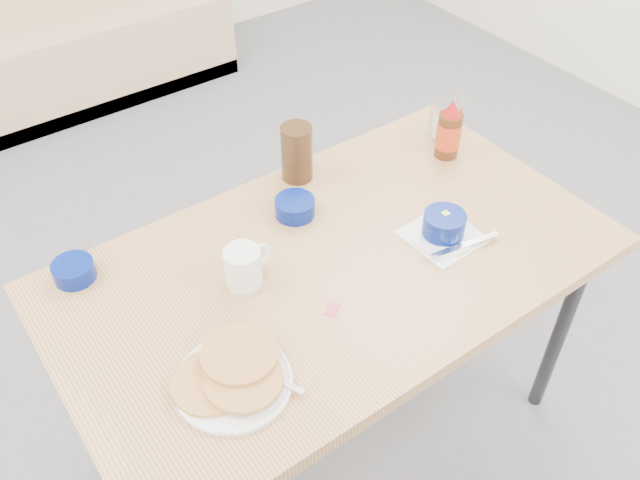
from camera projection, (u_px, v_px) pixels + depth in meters
booth_bench at (40, 37)px, 3.48m from camera, size 1.90×0.56×1.22m
dining_table at (334, 278)px, 1.74m from camera, size 1.40×0.80×0.76m
pancake_plate at (232, 377)px, 1.41m from camera, size 0.25×0.25×0.04m
coffee_mug at (244, 266)px, 1.61m from camera, size 0.13×0.09×0.10m
grits_setting at (444, 228)px, 1.74m from camera, size 0.20×0.19×0.08m
creamer_bowl at (74, 271)px, 1.64m from camera, size 0.10×0.10×0.05m
butter_bowl at (295, 207)px, 1.81m from camera, size 0.11×0.11×0.05m
amber_tumbler at (297, 153)px, 1.89m from camera, size 0.10×0.10×0.17m
condiment_caddy at (445, 122)px, 2.08m from camera, size 0.11×0.07×0.12m
syrup_bottle at (449, 132)px, 1.97m from camera, size 0.07×0.07×0.19m
sugar_wrapper at (332, 309)px, 1.58m from camera, size 0.05×0.05×0.00m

